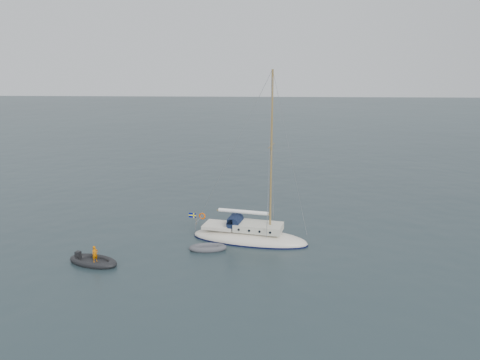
{
  "coord_description": "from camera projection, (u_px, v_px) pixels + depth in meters",
  "views": [
    {
      "loc": [
        -1.0,
        -28.87,
        12.16
      ],
      "look_at": [
        -2.58,
        0.0,
        4.95
      ],
      "focal_mm": 35.0,
      "sensor_mm": 36.0,
      "label": 1
    }
  ],
  "objects": [
    {
      "name": "ground",
      "position": [
        279.0,
        253.0,
        30.86
      ],
      "size": [
        300.0,
        300.0,
        0.0
      ],
      "primitive_type": "plane",
      "color": "black",
      "rests_on": "ground"
    },
    {
      "name": "rib",
      "position": [
        93.0,
        261.0,
        29.17
      ],
      "size": [
        3.38,
        1.54,
        1.22
      ],
      "rotation": [
        0.0,
        0.0,
        -0.31
      ],
      "color": "black",
      "rests_on": "ground"
    },
    {
      "name": "dinghy",
      "position": [
        208.0,
        248.0,
        31.34
      ],
      "size": [
        2.53,
        1.14,
        0.36
      ],
      "rotation": [
        0.0,
        0.0,
        0.14
      ],
      "color": "#48494D",
      "rests_on": "ground"
    },
    {
      "name": "sailboat",
      "position": [
        250.0,
        228.0,
        32.8
      ],
      "size": [
        8.69,
        2.61,
        12.37
      ],
      "rotation": [
        0.0,
        0.0,
        -0.21
      ],
      "color": "beige",
      "rests_on": "ground"
    }
  ]
}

